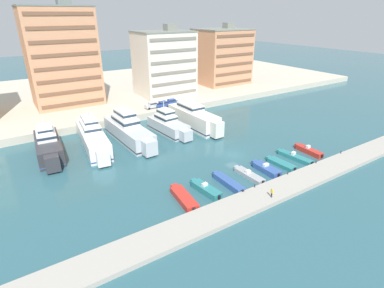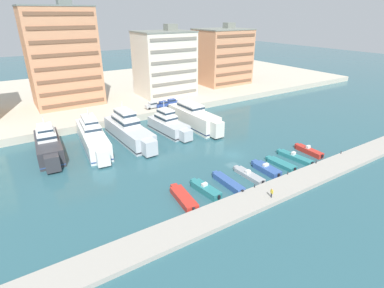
% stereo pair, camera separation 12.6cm
% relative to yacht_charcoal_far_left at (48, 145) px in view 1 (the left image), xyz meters
% --- Properties ---
extents(ground_plane, '(400.00, 400.00, 0.00)m').
position_rel_yacht_charcoal_far_left_xyz_m(ground_plane, '(32.32, -20.42, -2.28)').
color(ground_plane, '#2D5B66').
extents(quay_promenade, '(180.00, 70.00, 1.88)m').
position_rel_yacht_charcoal_far_left_xyz_m(quay_promenade, '(32.32, 44.98, -1.34)').
color(quay_promenade, beige).
rests_on(quay_promenade, ground).
extents(pier_dock, '(120.00, 5.06, 0.73)m').
position_rel_yacht_charcoal_far_left_xyz_m(pier_dock, '(32.32, -35.31, -1.92)').
color(pier_dock, '#A8A399').
rests_on(pier_dock, ground).
extents(yacht_charcoal_far_left, '(5.80, 17.56, 7.96)m').
position_rel_yacht_charcoal_far_left_xyz_m(yacht_charcoal_far_left, '(0.00, 0.00, 0.00)').
color(yacht_charcoal_far_left, '#333338').
rests_on(yacht_charcoal_far_left, ground).
extents(yacht_white_left, '(6.34, 22.19, 8.22)m').
position_rel_yacht_charcoal_far_left_xyz_m(yacht_white_left, '(8.92, -0.47, 0.12)').
color(yacht_white_left, white).
rests_on(yacht_white_left, ground).
extents(yacht_silver_mid_left, '(5.75, 21.40, 8.73)m').
position_rel_yacht_charcoal_far_left_xyz_m(yacht_silver_mid_left, '(16.93, -1.42, 0.24)').
color(yacht_silver_mid_left, silver).
rests_on(yacht_silver_mid_left, ground).
extents(yacht_silver_center_left, '(5.67, 15.64, 7.48)m').
position_rel_yacht_charcoal_far_left_xyz_m(yacht_silver_center_left, '(27.07, -1.89, -0.26)').
color(yacht_silver_center_left, silver).
rests_on(yacht_silver_center_left, ground).
extents(yacht_ivory_center, '(5.41, 20.42, 7.70)m').
position_rel_yacht_charcoal_far_left_xyz_m(yacht_ivory_center, '(34.53, -1.87, 0.21)').
color(yacht_ivory_center, silver).
rests_on(yacht_ivory_center, ground).
extents(motorboat_red_far_left, '(2.71, 7.78, 1.03)m').
position_rel_yacht_charcoal_far_left_xyz_m(motorboat_red_far_left, '(14.89, -28.96, -1.77)').
color(motorboat_red_far_left, red).
rests_on(motorboat_red_far_left, ground).
extents(motorboat_teal_left, '(2.38, 6.90, 1.57)m').
position_rel_yacht_charcoal_far_left_xyz_m(motorboat_teal_left, '(19.23, -28.86, -1.72)').
color(motorboat_teal_left, teal).
rests_on(motorboat_teal_left, ground).
extents(motorboat_blue_mid_left, '(1.62, 7.84, 1.01)m').
position_rel_yacht_charcoal_far_left_xyz_m(motorboat_blue_mid_left, '(23.76, -29.12, -1.78)').
color(motorboat_blue_mid_left, '#33569E').
rests_on(motorboat_blue_mid_left, ground).
extents(motorboat_grey_center_left, '(1.89, 7.32, 1.19)m').
position_rel_yacht_charcoal_far_left_xyz_m(motorboat_grey_center_left, '(28.72, -28.96, -1.89)').
color(motorboat_grey_center_left, '#9EA3A8').
rests_on(motorboat_grey_center_left, ground).
extents(motorboat_blue_center, '(2.18, 6.74, 1.49)m').
position_rel_yacht_charcoal_far_left_xyz_m(motorboat_blue_center, '(32.86, -29.17, -1.75)').
color(motorboat_blue_center, '#33569E').
rests_on(motorboat_blue_center, ground).
extents(motorboat_teal_center_right, '(2.31, 6.85, 0.82)m').
position_rel_yacht_charcoal_far_left_xyz_m(motorboat_teal_center_right, '(37.08, -29.01, -1.92)').
color(motorboat_teal_center_right, teal).
rests_on(motorboat_teal_center_right, ground).
extents(motorboat_teal_mid_right, '(2.37, 8.19, 1.43)m').
position_rel_yacht_charcoal_far_left_xyz_m(motorboat_teal_mid_right, '(41.48, -28.61, -1.84)').
color(motorboat_teal_mid_right, teal).
rests_on(motorboat_teal_mid_right, ground).
extents(motorboat_red_right, '(1.75, 7.01, 1.62)m').
position_rel_yacht_charcoal_far_left_xyz_m(motorboat_red_right, '(46.27, -28.33, -1.74)').
color(motorboat_red_right, red).
rests_on(motorboat_red_right, ground).
extents(car_silver_far_left, '(4.12, 1.95, 1.80)m').
position_rel_yacht_charcoal_far_left_xyz_m(car_silver_far_left, '(30.05, 13.34, 0.57)').
color(car_silver_far_left, '#B7BCC1').
rests_on(car_silver_far_left, quay_promenade).
extents(car_blue_left, '(4.11, 1.94, 1.80)m').
position_rel_yacht_charcoal_far_left_xyz_m(car_blue_left, '(33.03, 12.55, 0.57)').
color(car_blue_left, '#28428E').
rests_on(car_blue_left, quay_promenade).
extents(car_blue_mid_left, '(4.20, 2.12, 1.80)m').
position_rel_yacht_charcoal_far_left_xyz_m(car_blue_mid_left, '(36.32, 13.36, 0.57)').
color(car_blue_mid_left, '#28428E').
rests_on(car_blue_mid_left, quay_promenade).
extents(apartment_block_left, '(18.94, 13.52, 29.31)m').
position_rel_yacht_charcoal_far_left_xyz_m(apartment_block_left, '(11.05, 31.43, 13.30)').
color(apartment_block_left, tan).
rests_on(apartment_block_left, quay_promenade).
extents(apartment_block_mid_left, '(17.80, 13.81, 22.19)m').
position_rel_yacht_charcoal_far_left_xyz_m(apartment_block_mid_left, '(41.28, 26.35, 9.75)').
color(apartment_block_mid_left, silver).
rests_on(apartment_block_mid_left, quay_promenade).
extents(apartment_block_center_left, '(18.84, 15.93, 22.06)m').
position_rel_yacht_charcoal_far_left_xyz_m(apartment_block_center_left, '(68.10, 30.13, 9.68)').
color(apartment_block_center_left, tan).
rests_on(apartment_block_center_left, quay_promenade).
extents(pedestrian_near_edge, '(0.30, 0.61, 1.61)m').
position_rel_yacht_charcoal_far_left_xyz_m(pedestrian_near_edge, '(26.38, -36.60, -0.60)').
color(pedestrian_near_edge, '#282D3D').
rests_on(pedestrian_near_edge, pier_dock).
extents(bollard_west, '(0.20, 0.20, 0.61)m').
position_rel_yacht_charcoal_far_left_xyz_m(bollard_west, '(26.24, -33.03, -1.23)').
color(bollard_west, '#2D2D33').
rests_on(bollard_west, pier_dock).
extents(bollard_west_mid, '(0.20, 0.20, 0.61)m').
position_rel_yacht_charcoal_far_left_xyz_m(bollard_west_mid, '(34.26, -33.03, -1.23)').
color(bollard_west_mid, '#2D2D33').
rests_on(bollard_west_mid, pier_dock).
extents(bollard_east_mid, '(0.20, 0.20, 0.61)m').
position_rel_yacht_charcoal_far_left_xyz_m(bollard_east_mid, '(42.27, -33.03, -1.23)').
color(bollard_east_mid, '#2D2D33').
rests_on(bollard_east_mid, pier_dock).
extents(bollard_east, '(0.20, 0.20, 0.61)m').
position_rel_yacht_charcoal_far_left_xyz_m(bollard_east, '(50.29, -33.03, -1.23)').
color(bollard_east, '#2D2D33').
rests_on(bollard_east, pier_dock).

